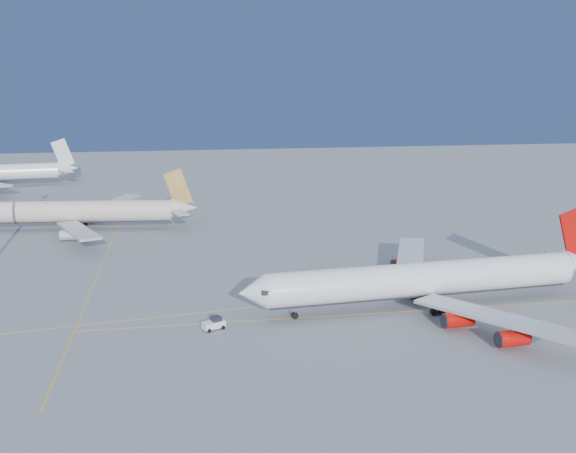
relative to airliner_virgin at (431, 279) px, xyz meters
name	(u,v)px	position (x,y,z in m)	size (l,w,h in m)	color
ground	(300,291)	(-21.52, 12.19, -5.16)	(500.00, 500.00, 0.00)	slate
taxiway_lines	(222,285)	(-36.23, 18.53, -5.15)	(118.86, 140.00, 0.02)	#F2AF0D
airliner_virgin	(431,279)	(0.00, 0.00, 0.00)	(69.45, 62.19, 17.12)	white
airliner_etihad	(80,212)	(-71.05, 71.81, -0.11)	(63.64, 58.52, 16.60)	beige
pushback_tug	(214,323)	(-38.93, -4.41, -4.22)	(4.06, 3.35, 2.04)	white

